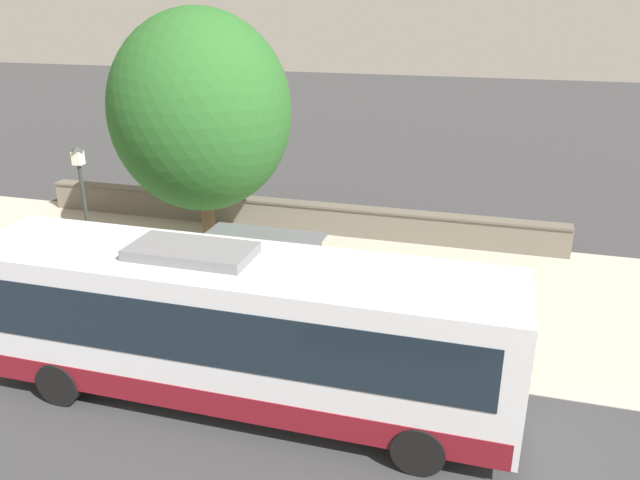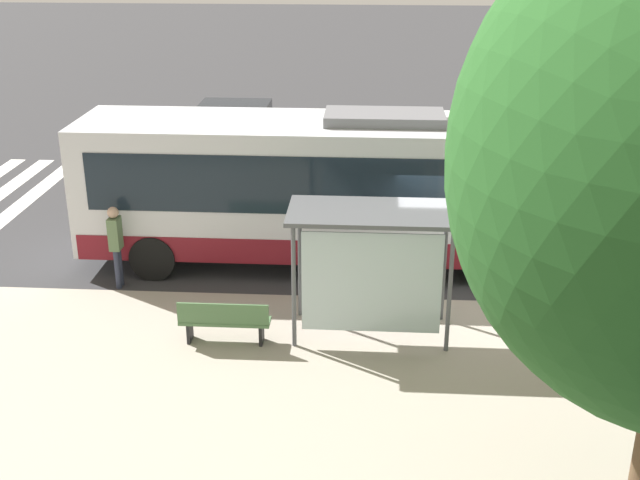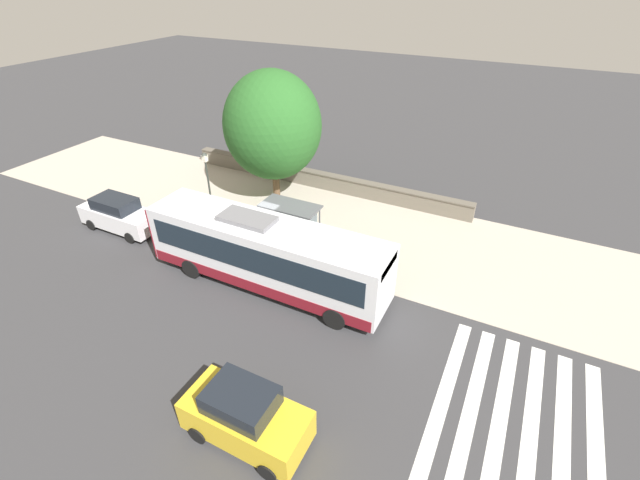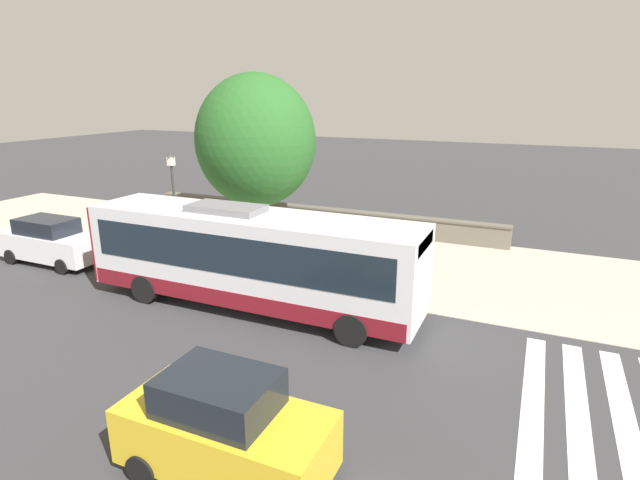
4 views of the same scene
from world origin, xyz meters
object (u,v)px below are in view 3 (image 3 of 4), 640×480
object	(u,v)px
bench	(341,245)
parked_car_far_lane	(245,416)
parked_car_behind_bus	(119,215)
shade_tree	(273,126)
pedestrian	(375,275)
bus	(266,253)
street_lamp_near	(209,186)
bus_shelter	(292,212)

from	to	relation	value
bench	parked_car_far_lane	world-z (taller)	parked_car_far_lane
parked_car_behind_bus	parked_car_far_lane	xyz separation A→B (m)	(7.36, 13.84, 0.07)
shade_tree	parked_car_behind_bus	world-z (taller)	shade_tree
shade_tree	parked_car_far_lane	distance (m)	17.20
parked_car_far_lane	pedestrian	bearing A→B (deg)	172.97
bus	pedestrian	size ratio (longest dim) A/B	6.45
pedestrian	street_lamp_near	distance (m)	10.36
street_lamp_near	pedestrian	bearing A→B (deg)	82.99
bus_shelter	parked_car_behind_bus	bearing A→B (deg)	-72.25
pedestrian	shade_tree	world-z (taller)	shade_tree
bus_shelter	parked_car_far_lane	bearing A→B (deg)	22.44
bench	shade_tree	size ratio (longest dim) A/B	0.21
bus	street_lamp_near	xyz separation A→B (m)	(-2.88, -5.44, 0.93)
bus	bus_shelter	world-z (taller)	bus
bus	parked_car_far_lane	bearing A→B (deg)	27.87
parked_car_far_lane	parked_car_behind_bus	bearing A→B (deg)	-117.98
shade_tree	street_lamp_near	bearing A→B (deg)	-12.26
bus	bus_shelter	size ratio (longest dim) A/B	3.78
bus_shelter	shade_tree	distance (m)	6.34
bus_shelter	parked_car_behind_bus	world-z (taller)	bus_shelter
bus	shade_tree	size ratio (longest dim) A/B	1.45
bus	parked_car_far_lane	distance (m)	7.86
pedestrian	shade_tree	bearing A→B (deg)	-124.44
street_lamp_near	shade_tree	distance (m)	5.47
street_lamp_near	bus	bearing A→B (deg)	62.16
bench	shade_tree	bearing A→B (deg)	-121.34
bus	shade_tree	bearing A→B (deg)	-150.93
parked_car_behind_bus	street_lamp_near	bearing A→B (deg)	117.13
pedestrian	bench	bearing A→B (deg)	-130.97
bus_shelter	parked_car_far_lane	distance (m)	11.31
street_lamp_near	parked_car_far_lane	xyz separation A→B (m)	(9.79, 9.10, -1.72)
pedestrian	parked_car_far_lane	bearing A→B (deg)	-7.03
bench	street_lamp_near	size ratio (longest dim) A/B	0.36
shade_tree	parked_car_far_lane	world-z (taller)	shade_tree
pedestrian	parked_car_behind_bus	size ratio (longest dim) A/B	0.38
parked_car_behind_bus	parked_car_far_lane	bearing A→B (deg)	62.02
bench	parked_car_behind_bus	size ratio (longest dim) A/B	0.36
shade_tree	parked_car_behind_bus	size ratio (longest dim) A/B	1.70
bus_shelter	parked_car_far_lane	xyz separation A→B (m)	(10.41, 4.30, -1.01)
pedestrian	bench	size ratio (longest dim) A/B	1.07
street_lamp_near	shade_tree	bearing A→B (deg)	167.74
bus	parked_car_behind_bus	world-z (taller)	bus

